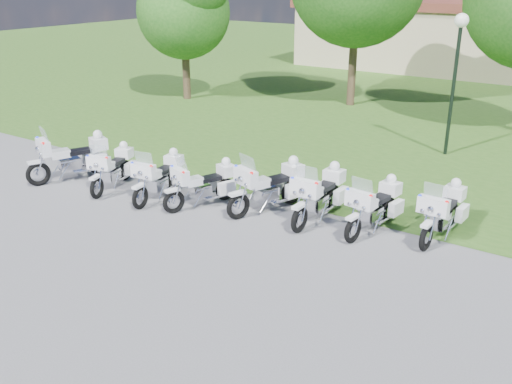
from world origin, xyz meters
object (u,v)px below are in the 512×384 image
Objects in this scene: motorcycle_3 at (204,183)px; motorcycle_4 at (270,185)px; motorcycle_2 at (160,176)px; lamp_post at (458,51)px; motorcycle_5 at (320,194)px; motorcycle_1 at (113,167)px; motorcycle_0 at (73,156)px; motorcycle_7 at (443,211)px; motorcycle_6 at (375,205)px.

motorcycle_4 is at bearing -135.26° from motorcycle_3.
motorcycle_2 is 0.48× the size of lamp_post.
lamp_post is at bearing -97.50° from motorcycle_5.
motorcycle_1 is 11.21m from lamp_post.
motorcycle_3 is 0.45× the size of lamp_post.
motorcycle_2 is 0.95× the size of motorcycle_4.
motorcycle_2 is (3.10, 0.33, -0.09)m from motorcycle_0.
motorcycle_7 is at bearing -74.28° from lamp_post.
motorcycle_6 is (8.73, 1.58, -0.08)m from motorcycle_0.
motorcycle_5 is at bearing -151.13° from motorcycle_4.
motorcycle_6 is at bearing -153.00° from motorcycle_4.
motorcycle_1 is 0.88× the size of motorcycle_5.
motorcycle_0 is 4.48m from motorcycle_3.
motorcycle_7 is at bearing -173.53° from motorcycle_2.
motorcycle_2 is 10.14m from lamp_post.
motorcycle_1 is at bearing 16.13° from motorcycle_7.
motorcycle_2 is 0.98× the size of motorcycle_7.
lamp_post reaches higher than motorcycle_4.
motorcycle_4 is 1.03× the size of motorcycle_7.
motorcycle_7 is at bearing -145.40° from motorcycle_0.
motorcycle_3 is 5.92m from motorcycle_7.
motorcycle_7 is (1.43, 0.54, 0.00)m from motorcycle_6.
motorcycle_1 is 6.01m from motorcycle_5.
motorcycle_7 is at bearing -151.54° from motorcycle_6.
motorcycle_5 reaches higher than motorcycle_3.
motorcycle_0 is at bearing 17.94° from motorcycle_6.
motorcycle_0 is 1.07× the size of motorcycle_6.
lamp_post is (-0.38, 6.97, 2.78)m from motorcycle_6.
lamp_post reaches higher than motorcycle_6.
lamp_post is (8.35, 8.56, 2.70)m from motorcycle_0.
motorcycle_6 is at bearing -86.87° from lamp_post.
motorcycle_0 reaches higher than motorcycle_5.
motorcycle_3 is 0.88× the size of motorcycle_5.
lamp_post is at bearing -130.32° from motorcycle_2.
lamp_post is (3.89, 8.02, 2.79)m from motorcycle_3.
motorcycle_0 is 1.14× the size of motorcycle_3.
motorcycle_4 is at bearing 15.50° from motorcycle_7.
motorcycle_5 reaches higher than motorcycle_2.
motorcycle_1 is (1.48, 0.15, -0.10)m from motorcycle_0.
motorcycle_5 is (7.35, 1.45, -0.04)m from motorcycle_0.
motorcycle_6 is (1.38, 0.13, -0.04)m from motorcycle_5.
motorcycle_3 is 1.73m from motorcycle_4.
motorcycle_7 is 7.24m from lamp_post.
lamp_post reaches higher than motorcycle_3.
lamp_post is at bearing -79.20° from motorcycle_6.
motorcycle_5 is 0.52× the size of lamp_post.
motorcycle_1 is 0.90× the size of motorcycle_4.
lamp_post is at bearing -70.94° from motorcycle_7.
motorcycle_6 is (7.25, 1.43, 0.02)m from motorcycle_1.
motorcycle_2 is 1.06× the size of motorcycle_3.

